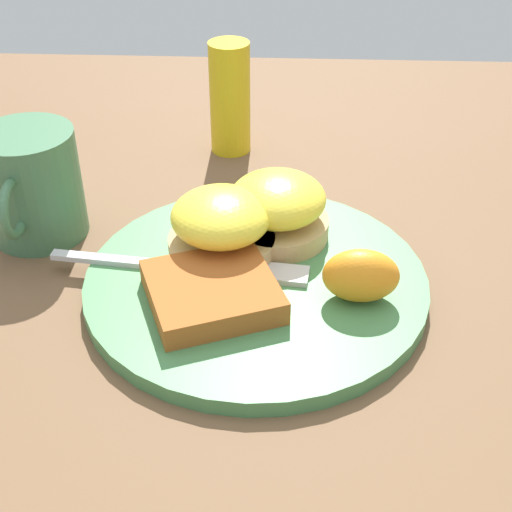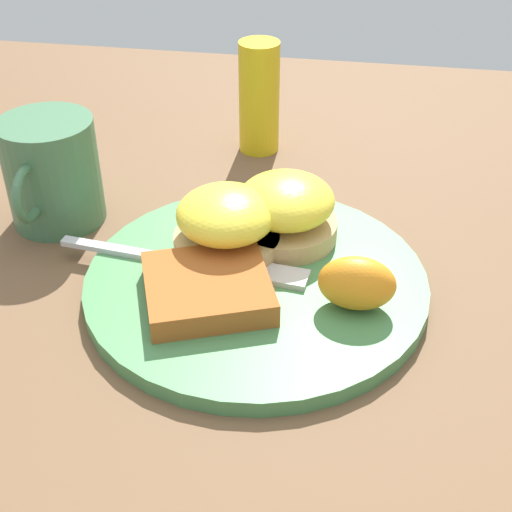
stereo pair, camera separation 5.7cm
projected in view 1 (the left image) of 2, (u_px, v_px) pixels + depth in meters
ground_plane at (256, 289)px, 0.59m from camera, size 1.10×1.10×0.00m
plate at (256, 282)px, 0.59m from camera, size 0.28×0.28×0.01m
sandwich_benedict_left at (277, 208)px, 0.62m from camera, size 0.09×0.09×0.06m
sandwich_benedict_right at (221, 226)px, 0.60m from camera, size 0.09×0.09×0.06m
hashbrown_patty at (212, 292)px, 0.55m from camera, size 0.12×0.12×0.02m
orange_wedge at (361, 276)px, 0.55m from camera, size 0.04×0.06×0.04m
fork at (195, 268)px, 0.59m from camera, size 0.04×0.22×0.00m
cup at (32, 185)px, 0.64m from camera, size 0.12×0.09×0.10m
condiment_bottle at (230, 98)px, 0.77m from camera, size 0.04×0.04×0.12m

